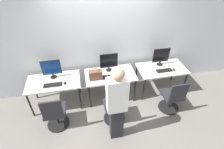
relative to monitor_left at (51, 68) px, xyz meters
name	(u,v)px	position (x,y,z in m)	size (l,w,h in m)	color
ground_plane	(113,105)	(1.32, -0.50, -0.96)	(20.00, 20.00, 0.00)	slate
wall_back	(106,39)	(1.32, 0.32, 0.44)	(12.00, 0.05, 2.80)	silver
desk_left	(54,84)	(0.00, -0.15, -0.32)	(1.19, 0.69, 0.71)	#BCB7AD
monitor_left	(51,68)	(0.00, 0.00, 0.00)	(0.43, 0.15, 0.46)	black
keyboard_left	(53,85)	(0.00, -0.29, -0.24)	(0.39, 0.13, 0.02)	black
mouse_left	(65,83)	(0.26, -0.29, -0.23)	(0.06, 0.09, 0.03)	black
office_chair_left	(55,115)	(0.02, -0.85, -0.58)	(0.48, 0.48, 0.91)	black
desk_center	(110,77)	(1.32, -0.15, -0.32)	(1.19, 0.69, 0.71)	#BCB7AD
monitor_center	(109,62)	(1.32, 0.02, 0.00)	(0.43, 0.15, 0.46)	black
keyboard_center	(111,77)	(1.32, -0.26, -0.24)	(0.39, 0.13, 0.02)	black
mouse_center	(122,74)	(1.58, -0.23, -0.23)	(0.06, 0.09, 0.03)	black
office_chair_center	(115,109)	(1.26, -0.95, -0.58)	(0.48, 0.48, 0.91)	black
person_center	(117,103)	(1.21, -1.32, -0.01)	(0.36, 0.23, 1.73)	#232328
desk_right	(161,70)	(2.63, -0.15, -0.32)	(1.19, 0.69, 0.71)	#BCB7AD
monitor_right	(161,56)	(2.63, 0.00, 0.00)	(0.43, 0.15, 0.46)	black
keyboard_right	(164,71)	(2.63, -0.28, -0.24)	(0.39, 0.13, 0.02)	black
mouse_right	(174,70)	(2.88, -0.30, -0.23)	(0.06, 0.09, 0.03)	black
office_chair_right	(172,98)	(2.62, -0.89, -0.58)	(0.48, 0.48, 0.91)	black
handbag	(96,75)	(0.96, -0.26, -0.14)	(0.30, 0.18, 0.25)	brown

